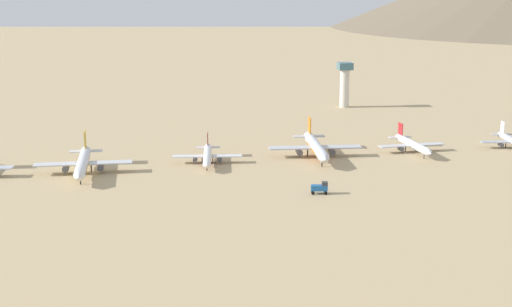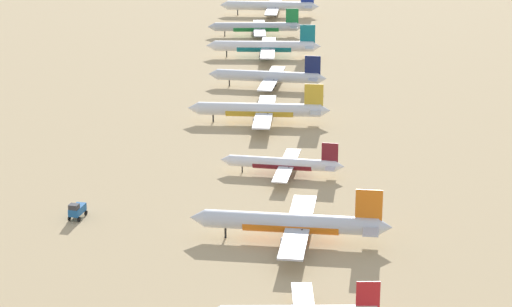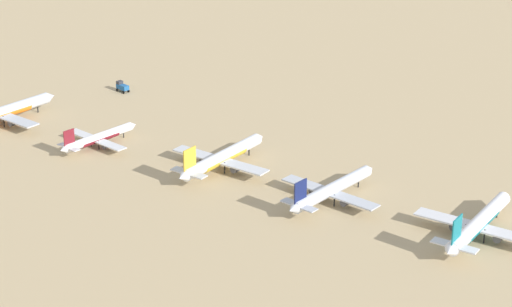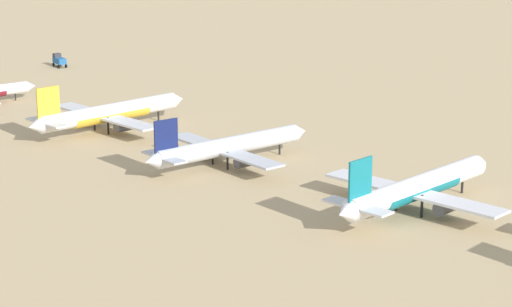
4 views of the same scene
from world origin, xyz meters
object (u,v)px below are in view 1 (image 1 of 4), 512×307
(parked_jet_4, at_px, (83,163))
(parked_jet_7, at_px, (412,144))
(parked_jet_5, at_px, (207,156))
(parked_jet_6, at_px, (316,147))
(parked_jet_8, at_px, (512,141))
(control_tower, at_px, (345,82))
(service_truck, at_px, (320,187))

(parked_jet_4, bearing_deg, parked_jet_7, 97.77)
(parked_jet_5, bearing_deg, parked_jet_7, 95.51)
(parked_jet_4, relative_size, parked_jet_6, 0.96)
(parked_jet_7, bearing_deg, parked_jet_8, 92.14)
(parked_jet_6, xyz_separation_m, parked_jet_8, (-4.91, 80.36, -1.21))
(parked_jet_7, relative_size, control_tower, 1.40)
(parked_jet_5, height_order, parked_jet_7, parked_jet_7)
(parked_jet_5, bearing_deg, parked_jet_8, 94.36)
(parked_jet_8, xyz_separation_m, service_truck, (53.63, -89.18, -0.86))
(parked_jet_8, height_order, service_truck, parked_jet_8)
(parked_jet_7, height_order, control_tower, control_tower)
(control_tower, bearing_deg, parked_jet_7, 0.49)
(service_truck, bearing_deg, parked_jet_4, -114.88)
(parked_jet_4, relative_size, service_truck, 7.55)
(parked_jet_5, distance_m, parked_jet_8, 121.83)
(parked_jet_6, bearing_deg, parked_jet_5, -83.96)
(parked_jet_6, distance_m, parked_jet_7, 39.02)
(parked_jet_6, distance_m, control_tower, 115.20)
(parked_jet_4, distance_m, parked_jet_6, 85.85)
(parked_jet_6, height_order, control_tower, control_tower)
(service_truck, distance_m, control_tower, 164.30)
(parked_jet_7, bearing_deg, parked_jet_5, -84.49)
(parked_jet_5, xyz_separation_m, parked_jet_8, (-9.26, 121.48, -0.07))
(parked_jet_8, bearing_deg, parked_jet_7, -87.86)
(service_truck, bearing_deg, parked_jet_8, 121.02)
(parked_jet_5, xyz_separation_m, parked_jet_7, (-7.72, 79.98, 0.13))
(parked_jet_8, height_order, control_tower, control_tower)
(parked_jet_6, xyz_separation_m, service_truck, (48.72, -8.83, -2.07))
(parked_jet_5, height_order, control_tower, control_tower)
(parked_jet_4, relative_size, parked_jet_5, 1.32)
(parked_jet_7, height_order, service_truck, parked_jet_7)
(parked_jet_5, height_order, service_truck, parked_jet_5)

